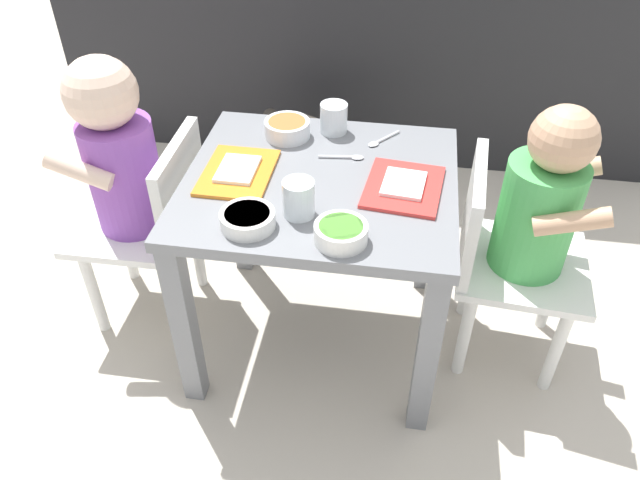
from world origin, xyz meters
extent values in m
plane|color=beige|center=(0.00, 0.00, 0.00)|extent=(7.00, 7.00, 0.00)
cube|color=#232326|center=(0.00, 1.00, 0.48)|extent=(2.08, 0.30, 0.95)
cube|color=slate|center=(0.00, 0.00, 0.46)|extent=(0.57, 0.51, 0.03)
cube|color=slate|center=(-0.25, -0.23, 0.22)|extent=(0.04, 0.04, 0.45)
cube|color=slate|center=(0.25, -0.23, 0.22)|extent=(0.04, 0.04, 0.45)
cube|color=slate|center=(-0.25, 0.23, 0.22)|extent=(0.04, 0.04, 0.45)
cube|color=slate|center=(0.25, 0.23, 0.22)|extent=(0.04, 0.04, 0.45)
cube|color=white|center=(-0.45, 0.03, 0.27)|extent=(0.28, 0.28, 0.02)
cube|color=white|center=(-0.32, 0.03, 0.39)|extent=(0.03, 0.27, 0.22)
cylinder|color=purple|center=(-0.45, 0.03, 0.41)|extent=(0.16, 0.16, 0.26)
sphere|color=beige|center=(-0.46, 0.03, 0.61)|extent=(0.16, 0.16, 0.16)
cylinder|color=white|center=(-0.55, 0.13, 0.13)|extent=(0.03, 0.03, 0.26)
cylinder|color=white|center=(-0.55, -0.07, 0.13)|extent=(0.03, 0.03, 0.26)
cylinder|color=white|center=(-0.35, 0.13, 0.13)|extent=(0.03, 0.03, 0.26)
cylinder|color=white|center=(-0.35, -0.07, 0.13)|extent=(0.03, 0.03, 0.26)
cylinder|color=beige|center=(-0.50, 0.12, 0.48)|extent=(0.15, 0.04, 0.09)
cylinder|color=beige|center=(-0.50, -0.06, 0.48)|extent=(0.15, 0.04, 0.09)
cube|color=white|center=(0.45, 0.03, 0.27)|extent=(0.30, 0.30, 0.02)
cube|color=white|center=(0.33, 0.04, 0.39)|extent=(0.04, 0.27, 0.22)
cylinder|color=#4CB259|center=(0.45, 0.03, 0.41)|extent=(0.16, 0.16, 0.25)
sphere|color=tan|center=(0.46, 0.02, 0.59)|extent=(0.13, 0.13, 0.13)
cylinder|color=white|center=(0.54, -0.08, 0.13)|extent=(0.03, 0.03, 0.26)
cylinder|color=white|center=(0.56, 0.12, 0.13)|extent=(0.03, 0.03, 0.26)
cylinder|color=white|center=(0.35, -0.07, 0.13)|extent=(0.03, 0.03, 0.26)
cylinder|color=white|center=(0.36, 0.13, 0.13)|extent=(0.03, 0.03, 0.26)
cylinder|color=tan|center=(0.49, -0.07, 0.47)|extent=(0.15, 0.05, 0.09)
cylinder|color=tan|center=(0.51, 0.11, 0.47)|extent=(0.15, 0.05, 0.09)
ellipsoid|color=#332D28|center=(-0.13, 0.56, 0.20)|extent=(0.41, 0.38, 0.19)
sphere|color=#332D28|center=(0.04, 0.43, 0.25)|extent=(0.11, 0.11, 0.11)
sphere|color=black|center=(0.07, 0.41, 0.24)|extent=(0.05, 0.05, 0.05)
torus|color=green|center=(0.01, 0.45, 0.24)|extent=(0.08, 0.09, 0.10)
sphere|color=#332D28|center=(-0.27, 0.67, 0.24)|extent=(0.05, 0.05, 0.05)
cylinder|color=#332D28|center=(-0.08, 0.46, 0.06)|extent=(0.04, 0.04, 0.12)
cylinder|color=#332D28|center=(-0.01, 0.54, 0.06)|extent=(0.04, 0.04, 0.12)
cylinder|color=#332D28|center=(-0.24, 0.58, 0.06)|extent=(0.04, 0.04, 0.12)
cylinder|color=#332D28|center=(-0.18, 0.67, 0.06)|extent=(0.04, 0.04, 0.12)
cube|color=orange|center=(-0.17, -0.01, 0.47)|extent=(0.14, 0.19, 0.01)
cube|color=white|center=(-0.17, -0.01, 0.48)|extent=(0.08, 0.11, 0.01)
cube|color=red|center=(0.17, -0.01, 0.47)|extent=(0.17, 0.20, 0.01)
cube|color=white|center=(0.17, -0.01, 0.48)|extent=(0.09, 0.11, 0.01)
cylinder|color=white|center=(-0.02, -0.13, 0.51)|extent=(0.06, 0.06, 0.07)
cylinder|color=silver|center=(-0.02, -0.13, 0.50)|extent=(0.05, 0.05, 0.05)
cylinder|color=white|center=(0.00, 0.20, 0.51)|extent=(0.06, 0.06, 0.07)
cylinder|color=silver|center=(0.00, 0.20, 0.49)|extent=(0.05, 0.05, 0.04)
cylinder|color=white|center=(-0.10, 0.16, 0.49)|extent=(0.10, 0.10, 0.04)
cylinder|color=#B26633|center=(-0.10, 0.16, 0.51)|extent=(0.09, 0.09, 0.01)
cylinder|color=white|center=(-0.11, -0.18, 0.49)|extent=(0.10, 0.10, 0.03)
cylinder|color=#D84C33|center=(-0.11, -0.18, 0.50)|extent=(0.09, 0.09, 0.01)
cylinder|color=white|center=(0.07, -0.19, 0.49)|extent=(0.10, 0.10, 0.04)
cylinder|color=#4C8C33|center=(0.07, -0.19, 0.50)|extent=(0.08, 0.08, 0.01)
cylinder|color=silver|center=(0.02, 0.09, 0.47)|extent=(0.08, 0.02, 0.01)
ellipsoid|color=silver|center=(0.07, 0.09, 0.47)|extent=(0.03, 0.02, 0.01)
cylinder|color=silver|center=(0.13, 0.19, 0.47)|extent=(0.05, 0.06, 0.01)
ellipsoid|color=silver|center=(0.10, 0.15, 0.47)|extent=(0.03, 0.03, 0.01)
camera|label=1|loc=(0.17, -1.05, 1.18)|focal=34.33mm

